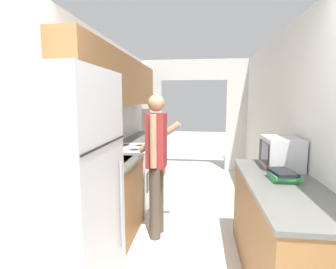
% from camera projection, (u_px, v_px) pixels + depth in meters
% --- Properties ---
extents(wall_left, '(0.38, 7.25, 2.50)m').
position_uv_depth(wall_left, '(102.00, 107.00, 3.45)').
color(wall_left, silver).
rests_on(wall_left, ground_plane).
extents(wall_right, '(0.06, 7.25, 2.50)m').
position_uv_depth(wall_right, '(299.00, 134.00, 2.81)').
color(wall_right, silver).
rests_on(wall_right, ground_plane).
extents(wall_far_with_doorway, '(2.77, 0.06, 2.50)m').
position_uv_depth(wall_far_with_doorway, '(193.00, 108.00, 5.94)').
color(wall_far_with_doorway, silver).
rests_on(wall_far_with_doorway, ground_plane).
extents(counter_left, '(0.62, 3.51, 0.92)m').
position_uv_depth(counter_left, '(133.00, 173.00, 4.15)').
color(counter_left, brown).
rests_on(counter_left, ground_plane).
extents(counter_right, '(0.62, 1.75, 0.92)m').
position_uv_depth(counter_right, '(282.00, 233.00, 2.29)').
color(counter_right, brown).
rests_on(counter_right, ground_plane).
extents(refrigerator, '(0.73, 0.82, 1.83)m').
position_uv_depth(refrigerator, '(61.00, 198.00, 1.90)').
color(refrigerator, '#B7B7BC').
rests_on(refrigerator, ground_plane).
extents(range_oven, '(0.66, 0.78, 1.06)m').
position_uv_depth(range_oven, '(130.00, 177.00, 3.94)').
color(range_oven, white).
rests_on(range_oven, ground_plane).
extents(person, '(0.54, 0.39, 1.68)m').
position_uv_depth(person, '(157.00, 162.00, 3.05)').
color(person, '#4C4238').
rests_on(person, ground_plane).
extents(microwave, '(0.35, 0.46, 0.32)m').
position_uv_depth(microwave, '(281.00, 153.00, 2.70)').
color(microwave, '#B7B7BC').
rests_on(microwave, counter_right).
extents(book_stack, '(0.25, 0.29, 0.09)m').
position_uv_depth(book_stack, '(283.00, 175.00, 2.29)').
color(book_stack, '#33894C').
rests_on(book_stack, counter_right).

